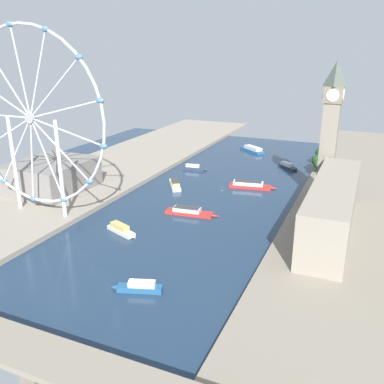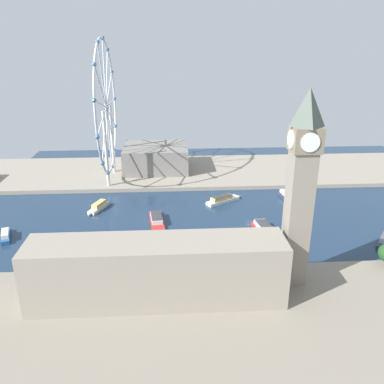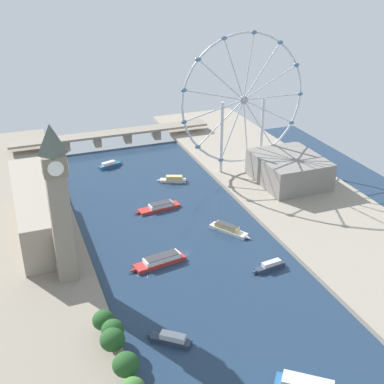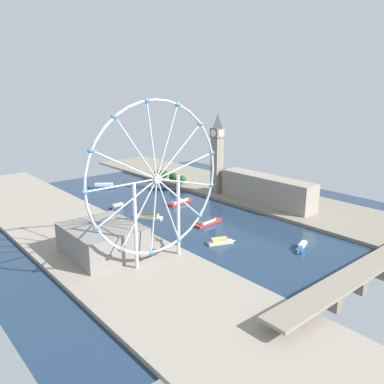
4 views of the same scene
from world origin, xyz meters
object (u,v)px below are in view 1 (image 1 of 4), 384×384
at_px(tour_boat_6, 139,287).
at_px(tour_boat_5, 250,185).
at_px(ferris_wheel, 31,120).
at_px(tour_boat_0, 189,211).
at_px(parliament_block, 332,207).
at_px(tour_boat_4, 288,166).
at_px(tour_boat_1, 252,149).
at_px(tour_boat_2, 121,229).
at_px(tour_boat_7, 175,184).
at_px(riverside_hall, 51,176).
at_px(tour_boat_3, 194,168).
at_px(river_bridge, 9,348).
at_px(clock_tower, 330,128).

bearing_deg(tour_boat_6, tour_boat_5, -110.21).
distance_m(ferris_wheel, tour_boat_0, 107.81).
bearing_deg(parliament_block, tour_boat_4, -69.31).
xyz_separation_m(tour_boat_1, tour_boat_2, (14.55, 219.90, -0.17)).
height_order(tour_boat_0, tour_boat_7, tour_boat_7).
xyz_separation_m(ferris_wheel, riverside_hall, (23.16, -36.07, -46.47)).
distance_m(tour_boat_2, tour_boat_3, 134.96).
bearing_deg(tour_boat_5, ferris_wheel, -143.65).
height_order(parliament_block, tour_boat_0, parliament_block).
bearing_deg(tour_boat_2, tour_boat_1, 107.82).
distance_m(parliament_block, tour_boat_5, 91.06).
bearing_deg(riverside_hall, river_bridge, 126.93).
height_order(ferris_wheel, tour_boat_0, ferris_wheel).
bearing_deg(clock_tower, tour_boat_4, -60.38).
relative_size(parliament_block, tour_boat_3, 4.86).
distance_m(tour_boat_4, tour_boat_7, 108.00).
distance_m(tour_boat_0, tour_boat_7, 56.94).
xyz_separation_m(clock_tower, ferris_wheel, (155.34, 103.76, 10.85)).
relative_size(ferris_wheel, tour_boat_7, 3.83).
height_order(parliament_block, tour_boat_4, parliament_block).
xyz_separation_m(tour_boat_6, tour_boat_7, (47.85, -135.04, 0.18)).
distance_m(parliament_block, tour_boat_4, 137.67).
xyz_separation_m(tour_boat_1, tour_boat_6, (-24.93, 267.51, -0.31)).
bearing_deg(tour_boat_7, tour_boat_0, -177.30).
bearing_deg(tour_boat_0, tour_boat_1, 86.63).
height_order(river_bridge, tour_boat_5, river_bridge).
distance_m(ferris_wheel, tour_boat_4, 214.45).
height_order(tour_boat_5, tour_boat_6, tour_boat_5).
relative_size(tour_boat_1, tour_boat_6, 1.38).
height_order(tour_boat_0, tour_boat_3, tour_boat_3).
relative_size(tour_boat_3, tour_boat_7, 0.78).
xyz_separation_m(tour_boat_2, tour_boat_6, (-39.48, 47.61, -0.14)).
bearing_deg(tour_boat_4, river_bridge, -58.46).
xyz_separation_m(clock_tower, tour_boat_4, (37.37, -65.73, -47.01)).
distance_m(riverside_hall, tour_boat_1, 206.10).
bearing_deg(tour_boat_6, tour_boat_7, -88.84).
relative_size(tour_boat_0, tour_boat_7, 1.24).
bearing_deg(tour_boat_7, tour_boat_5, -101.95).
bearing_deg(tour_boat_1, tour_boat_3, 111.05).
bearing_deg(tour_boat_7, tour_boat_4, -71.03).
bearing_deg(ferris_wheel, tour_boat_5, -134.39).
bearing_deg(tour_boat_4, tour_boat_2, -70.47).
relative_size(clock_tower, tour_boat_2, 3.78).
relative_size(clock_tower, riverside_hall, 1.62).
relative_size(tour_boat_1, tour_boat_3, 1.39).
xyz_separation_m(tour_boat_1, tour_boat_5, (-29.94, 113.27, -0.06)).
distance_m(tour_boat_1, tour_boat_2, 220.38).
height_order(riverside_hall, tour_boat_7, riverside_hall).
relative_size(tour_boat_5, tour_boat_6, 1.62).
relative_size(clock_tower, tour_boat_4, 4.37).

